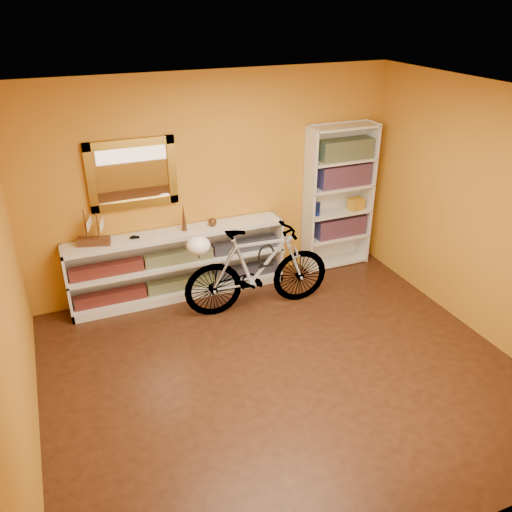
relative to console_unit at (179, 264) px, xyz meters
name	(u,v)px	position (x,y,z in m)	size (l,w,h in m)	color
floor	(283,372)	(0.54, -1.81, -0.43)	(4.50, 4.00, 0.01)	black
ceiling	(291,100)	(0.54, -1.81, 2.18)	(4.50, 4.00, 0.01)	silver
back_wall	(214,184)	(0.54, 0.19, 0.88)	(4.50, 0.01, 2.60)	#BD771C
left_wall	(6,306)	(-1.72, -1.81, 0.88)	(0.01, 4.00, 2.60)	#BD771C
right_wall	(487,216)	(2.79, -1.81, 0.88)	(0.01, 4.00, 2.60)	#BD771C
gilt_mirror	(132,174)	(-0.41, 0.15, 1.12)	(0.98, 0.06, 0.78)	#866118
wall_socket	(282,251)	(1.44, 0.17, -0.17)	(0.09, 0.01, 0.09)	silver
console_unit	(179,264)	(0.00, 0.00, 0.00)	(2.60, 0.35, 0.85)	silver
cd_row_lower	(181,283)	(0.00, -0.02, -0.26)	(2.50, 0.13, 0.14)	black
cd_row_upper	(179,257)	(0.00, -0.02, 0.11)	(2.50, 0.13, 0.14)	navy
model_ship	(92,228)	(-0.93, 0.00, 0.63)	(0.35, 0.13, 0.42)	#422412
toy_car	(135,238)	(-0.48, 0.00, 0.43)	(0.00, 0.00, 0.00)	black
bronze_ornament	(184,217)	(0.09, 0.00, 0.60)	(0.06, 0.06, 0.35)	#55301D
decorative_orb	(212,222)	(0.44, 0.00, 0.48)	(0.10, 0.10, 0.10)	#55301D
bookcase	(339,198)	(2.17, 0.03, 0.52)	(0.90, 0.30, 1.90)	silver
book_row_a	(340,226)	(2.22, 0.03, 0.12)	(0.70, 0.22, 0.26)	maroon
book_row_b	(344,175)	(2.22, 0.03, 0.83)	(0.70, 0.22, 0.28)	maroon
book_row_c	(346,149)	(2.22, 0.03, 1.16)	(0.70, 0.22, 0.25)	#1A4E5D
travel_mug	(317,209)	(1.85, 0.01, 0.43)	(0.08, 0.08, 0.17)	navy
red_tin	(327,154)	(1.97, 0.06, 1.12)	(0.13, 0.13, 0.17)	maroon
yellow_bag	(356,204)	(2.42, -0.01, 0.42)	(0.20, 0.13, 0.16)	#C48D22
bicycle	(258,269)	(0.76, -0.62, 0.09)	(1.75, 0.45, 1.03)	silver
helmet	(198,246)	(0.09, -0.57, 0.48)	(0.26, 0.25, 0.20)	white
u_lock	(266,255)	(0.86, -0.63, 0.25)	(0.21, 0.21, 0.02)	black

